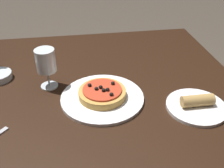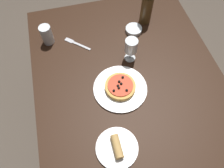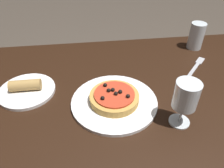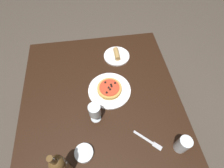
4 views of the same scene
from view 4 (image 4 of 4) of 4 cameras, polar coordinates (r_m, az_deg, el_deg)
ground_plane at (r=1.86m, az=-2.26°, el=-17.07°), size 14.00×14.00×0.00m
dining_table at (r=1.25m, az=-3.26°, el=-8.22°), size 1.29×1.07×0.74m
dinner_plate at (r=1.22m, az=-0.83°, el=-2.02°), size 0.30×0.30×0.01m
pizza at (r=1.20m, az=-0.84°, el=-1.47°), size 0.17×0.17×0.04m
wine_glass at (r=1.04m, az=-5.68°, el=-8.69°), size 0.07×0.07×0.16m
wine_bottle at (r=0.95m, az=-16.40°, el=-24.33°), size 0.07×0.07×0.31m
water_cup at (r=1.08m, az=22.10°, el=-17.82°), size 0.07×0.07×0.12m
side_bowl at (r=1.06m, az=-9.13°, el=-21.35°), size 0.11×0.11×0.03m
fork at (r=1.10m, az=12.08°, el=-17.81°), size 0.14×0.15×0.00m
side_plate at (r=1.41m, az=1.53°, el=9.29°), size 0.20×0.20×0.05m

